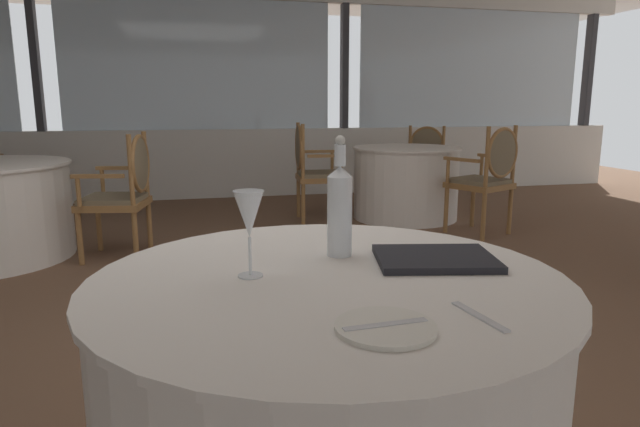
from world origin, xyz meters
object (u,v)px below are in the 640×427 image
at_px(side_plate, 385,327).
at_px(dining_chair_0_0, 125,187).
at_px(dining_chair_1_2, 489,172).
at_px(wine_glass, 249,216).
at_px(dining_chair_1_0, 424,158).
at_px(water_bottle, 340,208).
at_px(dining_chair_1_1, 311,165).
at_px(menu_book, 435,258).

height_order(side_plate, dining_chair_0_0, dining_chair_0_0).
relative_size(side_plate, dining_chair_1_2, 0.21).
xyz_separation_m(wine_glass, dining_chair_1_0, (2.56, 4.66, -0.36)).
height_order(dining_chair_1_0, dining_chair_1_2, dining_chair_1_2).
bearing_deg(dining_chair_0_0, water_bottle, 118.25).
xyz_separation_m(dining_chair_1_1, dining_chair_1_2, (1.39, -0.96, 0.01)).
bearing_deg(water_bottle, dining_chair_0_0, 107.54).
distance_m(water_bottle, menu_book, 0.30).
bearing_deg(dining_chair_1_2, water_bottle, 117.54).
bearing_deg(water_bottle, menu_book, -28.04).
bearing_deg(dining_chair_1_1, dining_chair_0_0, -144.96).
height_order(dining_chair_0_0, dining_chair_1_1, dining_chair_1_1).
bearing_deg(dining_chair_1_0, dining_chair_0_0, -27.38).
bearing_deg(wine_glass, dining_chair_1_0, 61.17).
relative_size(wine_glass, dining_chair_1_2, 0.23).
bearing_deg(menu_book, dining_chair_1_1, 94.30).
height_order(dining_chair_0_0, dining_chair_1_0, dining_chair_0_0).
height_order(wine_glass, dining_chair_1_1, dining_chair_1_1).
relative_size(wine_glass, dining_chair_1_0, 0.25).
distance_m(dining_chair_1_1, dining_chair_1_2, 1.69).
relative_size(menu_book, dining_chair_0_0, 0.34).
xyz_separation_m(water_bottle, dining_chair_1_2, (2.15, 2.84, -0.30)).
bearing_deg(dining_chair_1_2, wine_glass, 115.53).
height_order(side_plate, dining_chair_1_1, dining_chair_1_1).
bearing_deg(dining_chair_1_0, dining_chair_1_2, 30.10).
distance_m(menu_book, dining_chair_1_1, 3.97).
relative_size(side_plate, dining_chair_1_1, 0.21).
relative_size(side_plate, wine_glass, 0.91).
bearing_deg(dining_chair_1_1, dining_chair_1_0, 29.87).
height_order(water_bottle, dining_chair_1_2, water_bottle).
bearing_deg(wine_glass, water_bottle, 26.82).
height_order(side_plate, menu_book, menu_book).
xyz_separation_m(side_plate, dining_chair_1_0, (2.34, 5.06, -0.21)).
distance_m(wine_glass, dining_chair_1_2, 3.86).
xyz_separation_m(water_bottle, dining_chair_1_0, (2.29, 4.52, -0.34)).
xyz_separation_m(dining_chair_0_0, dining_chair_1_0, (3.19, 1.69, -0.02)).
distance_m(side_plate, dining_chair_1_1, 4.42).
distance_m(dining_chair_0_0, dining_chair_1_1, 1.92).
distance_m(water_bottle, dining_chair_1_0, 5.08).
bearing_deg(menu_book, wine_glass, -167.00).
bearing_deg(menu_book, dining_chair_1_2, 69.07).
bearing_deg(dining_chair_1_1, menu_book, -92.84).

